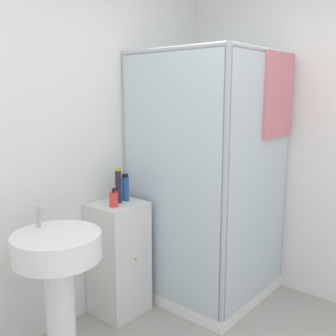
{
  "coord_description": "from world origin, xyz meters",
  "views": [
    {
      "loc": [
        -1.38,
        -0.57,
        1.63
      ],
      "look_at": [
        0.61,
        1.11,
        1.14
      ],
      "focal_mm": 42.0,
      "sensor_mm": 36.0,
      "label": 1
    }
  ],
  "objects_px": {
    "soap_dispenser": "(114,199)",
    "shampoo_bottle_blue": "(125,188)",
    "shampoo_bottle_tall_black": "(118,186)",
    "sink": "(58,271)"
  },
  "relations": [
    {
      "from": "soap_dispenser",
      "to": "shampoo_bottle_blue",
      "type": "bearing_deg",
      "value": 18.73
    },
    {
      "from": "shampoo_bottle_blue",
      "to": "shampoo_bottle_tall_black",
      "type": "bearing_deg",
      "value": -175.74
    },
    {
      "from": "soap_dispenser",
      "to": "shampoo_bottle_tall_black",
      "type": "relative_size",
      "value": 0.52
    },
    {
      "from": "shampoo_bottle_tall_black",
      "to": "sink",
      "type": "bearing_deg",
      "value": -161.28
    },
    {
      "from": "shampoo_bottle_tall_black",
      "to": "shampoo_bottle_blue",
      "type": "relative_size",
      "value": 1.3
    },
    {
      "from": "soap_dispenser",
      "to": "shampoo_bottle_tall_black",
      "type": "bearing_deg",
      "value": 28.83
    },
    {
      "from": "sink",
      "to": "shampoo_bottle_blue",
      "type": "distance_m",
      "value": 0.86
    },
    {
      "from": "shampoo_bottle_blue",
      "to": "sink",
      "type": "bearing_deg",
      "value": -162.62
    },
    {
      "from": "sink",
      "to": "shampoo_bottle_tall_black",
      "type": "bearing_deg",
      "value": 18.72
    },
    {
      "from": "shampoo_bottle_tall_black",
      "to": "shampoo_bottle_blue",
      "type": "distance_m",
      "value": 0.08
    }
  ]
}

